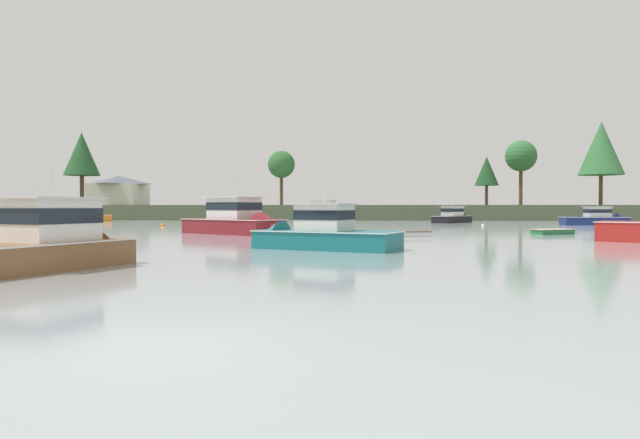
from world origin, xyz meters
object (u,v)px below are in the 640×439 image
at_px(cruiser_teal, 311,239).
at_px(mooring_buoy_yellow, 278,237).
at_px(mooring_buoy_white, 483,225).
at_px(cruiser_orange, 84,218).
at_px(cruiser_cream, 325,218).
at_px(mooring_buoy_green, 339,226).
at_px(cruiser_navy, 602,221).
at_px(dinghy_white, 408,235).
at_px(mooring_buoy_orange, 163,225).
at_px(cruiser_wood, 58,251).
at_px(dinghy_green, 553,232).
at_px(cruiser_black, 455,218).
at_px(cruiser_maroon, 241,225).

bearing_deg(cruiser_teal, mooring_buoy_yellow, 107.79).
bearing_deg(mooring_buoy_white, cruiser_orange, 163.24).
distance_m(cruiser_cream, mooring_buoy_green, 11.24).
distance_m(cruiser_orange, cruiser_navy, 62.70).
bearing_deg(dinghy_white, cruiser_navy, 46.87).
bearing_deg(cruiser_orange, dinghy_white, -42.63).
distance_m(mooring_buoy_orange, mooring_buoy_white, 32.43).
distance_m(cruiser_wood, cruiser_navy, 57.58).
relative_size(dinghy_green, mooring_buoy_white, 8.27).
bearing_deg(cruiser_black, dinghy_green, -86.62).
height_order(dinghy_white, mooring_buoy_yellow, mooring_buoy_yellow).
distance_m(cruiser_teal, cruiser_maroon, 15.17).
xyz_separation_m(cruiser_cream, mooring_buoy_green, (1.87, -11.07, -0.57)).
xyz_separation_m(cruiser_teal, cruiser_maroon, (-6.04, 13.91, 0.18)).
bearing_deg(dinghy_white, cruiser_wood, -122.50).
distance_m(cruiser_maroon, mooring_buoy_orange, 19.66).
bearing_deg(dinghy_white, cruiser_teal, -115.89).
distance_m(cruiser_maroon, cruiser_orange, 43.19).
bearing_deg(cruiser_wood, mooring_buoy_green, 77.60).
distance_m(cruiser_navy, mooring_buoy_green, 28.63).
xyz_separation_m(cruiser_wood, dinghy_white, (13.24, 20.78, -0.44)).
bearing_deg(mooring_buoy_orange, cruiser_wood, -76.44).
bearing_deg(mooring_buoy_green, mooring_buoy_yellow, -99.32).
relative_size(cruiser_orange, mooring_buoy_orange, 13.45).
distance_m(mooring_buoy_yellow, mooring_buoy_white, 30.37).
bearing_deg(cruiser_navy, mooring_buoy_orange, -172.91).
height_order(dinghy_green, mooring_buoy_yellow, mooring_buoy_yellow).
height_order(cruiser_teal, dinghy_white, cruiser_teal).
bearing_deg(mooring_buoy_yellow, cruiser_maroon, 120.95).
bearing_deg(cruiser_navy, cruiser_orange, 169.33).
height_order(cruiser_maroon, cruiser_orange, cruiser_maroon).
bearing_deg(cruiser_black, cruiser_teal, -107.83).
height_order(dinghy_green, mooring_buoy_white, dinghy_green).
bearing_deg(cruiser_cream, mooring_buoy_white, -22.09).
height_order(cruiser_navy, mooring_buoy_green, cruiser_navy).
xyz_separation_m(cruiser_navy, mooring_buoy_white, (-13.09, -3.00, -0.37)).
bearing_deg(mooring_buoy_green, cruiser_cream, 99.60).
relative_size(cruiser_orange, mooring_buoy_yellow, 11.90).
bearing_deg(cruiser_black, cruiser_cream, -160.07).
xyz_separation_m(mooring_buoy_orange, mooring_buoy_white, (32.32, 2.66, -0.01)).
bearing_deg(cruiser_teal, mooring_buoy_white, 65.11).
relative_size(cruiser_navy, mooring_buoy_green, 14.18).
relative_size(cruiser_teal, dinghy_green, 2.45).
height_order(dinghy_white, mooring_buoy_green, mooring_buoy_green).
distance_m(cruiser_wood, dinghy_white, 24.64).
relative_size(dinghy_white, mooring_buoy_orange, 6.75).
xyz_separation_m(cruiser_black, mooring_buoy_yellow, (-17.19, -36.93, -0.40)).
bearing_deg(cruiser_wood, dinghy_green, 45.51).
xyz_separation_m(cruiser_black, dinghy_green, (1.77, -30.04, -0.36)).
distance_m(cruiser_maroon, cruiser_cream, 26.02).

